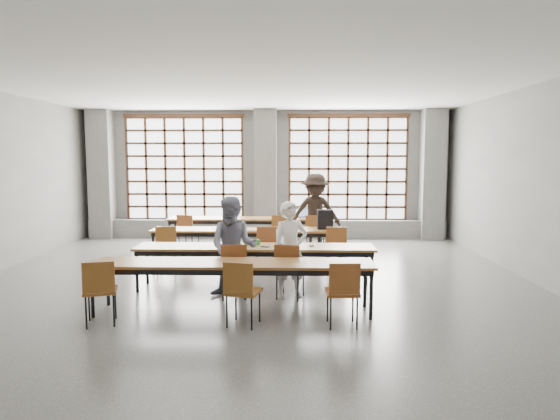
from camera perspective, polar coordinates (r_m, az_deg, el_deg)
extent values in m
plane|color=#4F4F4C|center=(8.65, -3.49, -8.79)|extent=(11.00, 11.00, 0.00)
plane|color=silver|center=(8.47, -3.65, 14.77)|extent=(11.00, 11.00, 0.00)
plane|color=#5E5E5C|center=(13.86, -1.59, 4.11)|extent=(10.00, 0.00, 10.00)
plane|color=#5E5E5C|center=(2.96, -12.85, -3.03)|extent=(10.00, 0.00, 10.00)
plane|color=#5E5E5C|center=(9.38, 28.55, 2.48)|extent=(0.00, 11.00, 11.00)
cube|color=#595956|center=(14.54, -19.70, 3.85)|extent=(0.60, 0.55, 3.50)
cube|color=#595956|center=(13.58, -1.65, 4.07)|extent=(0.60, 0.55, 3.50)
cube|color=#595956|center=(14.08, 17.00, 3.88)|extent=(0.60, 0.55, 3.50)
cube|color=white|center=(14.14, -10.77, 4.65)|extent=(3.20, 0.02, 2.80)
cube|color=black|center=(14.06, -10.84, 4.64)|extent=(3.20, 0.05, 2.80)
cube|color=black|center=(14.17, -10.73, -1.23)|extent=(3.32, 0.07, 0.10)
cube|color=black|center=(14.10, -10.96, 10.54)|extent=(3.32, 0.07, 0.10)
cube|color=white|center=(13.90, 7.73, 4.68)|extent=(3.20, 0.02, 2.80)
cube|color=black|center=(13.82, 7.77, 4.67)|extent=(3.20, 0.05, 2.80)
cube|color=black|center=(13.93, 7.69, -1.30)|extent=(3.32, 0.07, 0.10)
cube|color=black|center=(13.87, 7.86, 10.67)|extent=(3.32, 0.07, 0.10)
cube|color=#595956|center=(13.80, -1.62, -2.16)|extent=(9.80, 0.35, 0.50)
cube|color=brown|center=(12.33, -3.50, -0.99)|extent=(4.00, 0.70, 0.04)
cube|color=black|center=(12.34, -3.49, -1.26)|extent=(3.90, 0.64, 0.08)
cylinder|color=black|center=(12.41, -12.48, -2.78)|extent=(0.05, 0.05, 0.69)
cylinder|color=black|center=(12.97, -11.87, -2.39)|extent=(0.05, 0.05, 0.69)
cylinder|color=black|center=(12.08, 5.52, -2.90)|extent=(0.05, 0.05, 0.69)
cylinder|color=black|center=(12.65, 5.33, -2.49)|extent=(0.05, 0.05, 0.69)
cube|color=brown|center=(10.41, -3.66, -2.28)|extent=(4.00, 0.70, 0.04)
cube|color=black|center=(10.42, -3.65, -2.61)|extent=(3.90, 0.64, 0.08)
cylinder|color=black|center=(10.54, -14.27, -4.37)|extent=(0.05, 0.05, 0.69)
cylinder|color=black|center=(11.09, -13.46, -3.84)|extent=(0.05, 0.05, 0.69)
cylinder|color=black|center=(10.20, 7.06, -4.57)|extent=(0.05, 0.05, 0.69)
cylinder|color=black|center=(10.76, 6.76, -4.01)|extent=(0.05, 0.05, 0.69)
cube|color=brown|center=(8.41, -2.89, -4.26)|extent=(4.00, 0.70, 0.04)
cube|color=black|center=(8.42, -2.89, -4.66)|extent=(3.90, 0.64, 0.08)
cylinder|color=black|center=(8.57, -16.03, -6.79)|extent=(0.05, 0.05, 0.69)
cylinder|color=black|center=(9.11, -14.94, -6.00)|extent=(0.05, 0.05, 0.69)
cylinder|color=black|center=(8.28, 10.44, -7.10)|extent=(0.05, 0.05, 0.69)
cylinder|color=black|center=(8.84, 9.85, -6.25)|extent=(0.05, 0.05, 0.69)
cube|color=brown|center=(7.16, -5.40, -6.10)|extent=(4.00, 0.70, 0.04)
cube|color=black|center=(7.17, -5.39, -6.57)|extent=(3.90, 0.64, 0.08)
cylinder|color=black|center=(7.45, -20.66, -8.88)|extent=(0.05, 0.05, 0.69)
cylinder|color=black|center=(7.97, -19.08, -7.85)|extent=(0.05, 0.05, 0.69)
cylinder|color=black|center=(7.00, 10.37, -9.53)|extent=(0.05, 0.05, 0.69)
cylinder|color=black|center=(7.55, 9.68, -8.36)|extent=(0.05, 0.05, 0.69)
cube|color=brown|center=(12.03, -10.38, -2.50)|extent=(0.52, 0.52, 0.04)
cube|color=brown|center=(11.82, -10.84, -1.53)|extent=(0.39, 0.14, 0.40)
cylinder|color=black|center=(12.06, -10.36, -3.56)|extent=(0.02, 0.02, 0.45)
cube|color=brown|center=(11.78, 0.17, -2.58)|extent=(0.47, 0.47, 0.04)
cube|color=brown|center=(11.55, 0.03, -1.60)|extent=(0.40, 0.08, 0.40)
cylinder|color=black|center=(11.81, 0.17, -3.66)|extent=(0.02, 0.02, 0.45)
cube|color=brown|center=(11.79, 4.06, -2.59)|extent=(0.50, 0.50, 0.04)
cube|color=brown|center=(11.56, 3.91, -1.61)|extent=(0.40, 0.11, 0.40)
cylinder|color=black|center=(11.82, 4.05, -3.67)|extent=(0.02, 0.02, 0.45)
cube|color=brown|center=(10.19, -12.94, -4.09)|extent=(0.53, 0.53, 0.04)
cube|color=brown|center=(9.95, -12.92, -2.98)|extent=(0.39, 0.15, 0.40)
cylinder|color=black|center=(10.23, -12.92, -5.33)|extent=(0.02, 0.02, 0.45)
cube|color=brown|center=(9.89, -1.61, -4.24)|extent=(0.48, 0.48, 0.04)
cube|color=brown|center=(9.65, -1.50, -3.11)|extent=(0.40, 0.09, 0.40)
cylinder|color=black|center=(9.93, -1.61, -5.52)|extent=(0.02, 0.02, 0.45)
cube|color=brown|center=(9.91, 6.52, -4.25)|extent=(0.47, 0.47, 0.04)
cube|color=brown|center=(9.68, 6.47, -3.12)|extent=(0.40, 0.09, 0.40)
cylinder|color=black|center=(9.95, 6.50, -5.53)|extent=(0.02, 0.02, 0.45)
cube|color=maroon|center=(7.96, -5.35, -6.79)|extent=(0.48, 0.48, 0.04)
cube|color=maroon|center=(7.71, -5.30, -5.45)|extent=(0.40, 0.10, 0.40)
cylinder|color=black|center=(8.01, -5.33, -8.36)|extent=(0.02, 0.02, 0.45)
cube|color=brown|center=(7.90, 1.19, -6.85)|extent=(0.52, 0.52, 0.04)
cube|color=brown|center=(7.67, 0.78, -5.49)|extent=(0.39, 0.14, 0.40)
cylinder|color=black|center=(7.96, 1.19, -8.43)|extent=(0.02, 0.02, 0.45)
cube|color=brown|center=(7.11, -19.82, -8.68)|extent=(0.52, 0.52, 0.04)
cube|color=brown|center=(6.86, -20.04, -7.23)|extent=(0.39, 0.14, 0.40)
cylinder|color=black|center=(7.17, -19.76, -10.42)|extent=(0.02, 0.02, 0.45)
cube|color=brown|center=(6.67, -4.21, -9.30)|extent=(0.51, 0.51, 0.04)
cube|color=brown|center=(6.43, -4.83, -7.77)|extent=(0.40, 0.12, 0.40)
cylinder|color=black|center=(6.73, -4.20, -11.14)|extent=(0.02, 0.02, 0.45)
cube|color=brown|center=(6.67, 7.12, -9.32)|extent=(0.44, 0.44, 0.04)
cube|color=brown|center=(6.42, 7.41, -7.81)|extent=(0.40, 0.05, 0.40)
cylinder|color=black|center=(6.73, 7.10, -11.17)|extent=(0.02, 0.02, 0.45)
imported|color=white|center=(7.89, 1.20, -4.55)|extent=(0.64, 0.53, 1.53)
imported|color=navy|center=(7.94, -5.33, -4.24)|extent=(0.84, 0.69, 1.60)
imported|color=black|center=(11.78, 4.07, -0.30)|extent=(1.20, 0.71, 1.84)
cube|color=silver|center=(8.43, 0.87, -4.02)|extent=(0.39, 0.30, 0.02)
cube|color=black|center=(8.42, 0.88, -3.95)|extent=(0.32, 0.21, 0.00)
cube|color=silver|center=(8.55, 0.78, -3.07)|extent=(0.37, 0.10, 0.26)
cube|color=#8BB6F0|center=(8.54, 0.79, -3.24)|extent=(0.31, 0.08, 0.21)
cube|color=silver|center=(12.33, 2.78, -0.84)|extent=(0.41, 0.34, 0.02)
cube|color=black|center=(12.32, 2.77, -0.79)|extent=(0.33, 0.25, 0.00)
cube|color=silver|center=(12.46, 2.92, -0.22)|extent=(0.37, 0.15, 0.26)
cube|color=#93B8FF|center=(12.45, 2.91, -0.34)|extent=(0.31, 0.12, 0.21)
ellipsoid|color=white|center=(8.37, 3.61, -4.05)|extent=(0.11, 0.08, 0.04)
cube|color=green|center=(8.49, -3.19, -3.73)|extent=(0.26, 0.19, 0.09)
cube|color=black|center=(8.30, -1.70, -4.20)|extent=(0.14, 0.11, 0.01)
cube|color=silver|center=(10.53, -6.89, -2.10)|extent=(0.34, 0.27, 0.00)
cube|color=silver|center=(10.39, -5.33, -2.19)|extent=(0.31, 0.23, 0.00)
cube|color=white|center=(10.40, -3.11, -2.17)|extent=(0.34, 0.28, 0.00)
cube|color=black|center=(10.42, 5.16, -1.07)|extent=(0.33, 0.22, 0.40)
ellipsoid|color=white|center=(12.32, 0.69, -0.22)|extent=(0.30, 0.26, 0.29)
cube|color=#9C2913|center=(7.10, -19.84, -8.29)|extent=(0.20, 0.09, 0.06)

